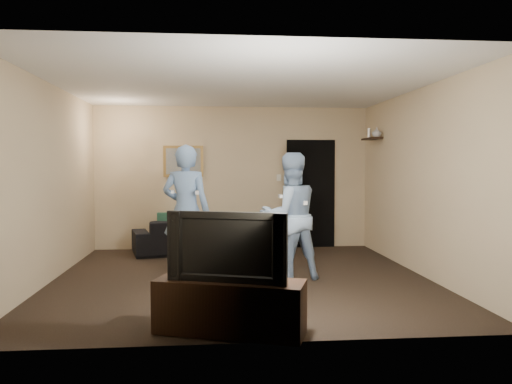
{
  "coord_description": "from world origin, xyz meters",
  "views": [
    {
      "loc": [
        -0.41,
        -6.68,
        1.52
      ],
      "look_at": [
        0.23,
        0.3,
        1.15
      ],
      "focal_mm": 35.0,
      "sensor_mm": 36.0,
      "label": 1
    }
  ],
  "objects": [
    {
      "name": "throw_pillow",
      "position": [
        -1.12,
        2.09,
        0.48
      ],
      "size": [
        0.44,
        0.15,
        0.44
      ],
      "primitive_type": "cube",
      "rotation": [
        0.0,
        0.0,
        0.01
      ],
      "color": "#1A4E3B",
      "rests_on": "sofa"
    },
    {
      "name": "painting_canvas",
      "position": [
        -0.9,
        2.45,
        1.6
      ],
      "size": [
        0.62,
        0.01,
        0.47
      ],
      "primitive_type": "cube",
      "color": "slate",
      "rests_on": "painting_frame"
    },
    {
      "name": "wii_player_right",
      "position": [
        0.65,
        -0.13,
        0.85
      ],
      "size": [
        0.95,
        0.81,
        1.69
      ],
      "color": "#8CA9CC",
      "rests_on": "ground"
    },
    {
      "name": "shelf_vase",
      "position": [
        2.39,
        1.55,
        2.09
      ],
      "size": [
        0.19,
        0.19,
        0.16
      ],
      "primitive_type": "imported",
      "rotation": [
        0.0,
        0.0,
        0.25
      ],
      "color": "#AAAAAE",
      "rests_on": "wall_shelf"
    },
    {
      "name": "wall_shelf",
      "position": [
        2.39,
        1.8,
        1.99
      ],
      "size": [
        0.2,
        0.6,
        0.03
      ],
      "primitive_type": "cube",
      "color": "black",
      "rests_on": "wall_right"
    },
    {
      "name": "wall_left",
      "position": [
        -2.5,
        0.0,
        1.3
      ],
      "size": [
        0.04,
        5.0,
        2.6
      ],
      "primitive_type": "cube",
      "color": "tan",
      "rests_on": "ground"
    },
    {
      "name": "tv_console",
      "position": [
        -0.24,
        -2.24,
        0.25
      ],
      "size": [
        1.41,
        0.84,
        0.48
      ],
      "primitive_type": "cube",
      "rotation": [
        0.0,
        0.0,
        -0.33
      ],
      "color": "black",
      "rests_on": "ground"
    },
    {
      "name": "ceiling",
      "position": [
        0.0,
        0.0,
        2.6
      ],
      "size": [
        5.0,
        5.0,
        0.04
      ],
      "primitive_type": "cube",
      "color": "silver",
      "rests_on": "wall_back"
    },
    {
      "name": "painting_frame",
      "position": [
        -0.9,
        2.48,
        1.6
      ],
      "size": [
        0.72,
        0.05,
        0.57
      ],
      "primitive_type": "cube",
      "color": "olive",
      "rests_on": "wall_back"
    },
    {
      "name": "sofa",
      "position": [
        -0.73,
        2.09,
        0.3
      ],
      "size": [
        2.16,
        1.24,
        0.59
      ],
      "primitive_type": "imported",
      "rotation": [
        0.0,
        0.0,
        3.38
      ],
      "color": "black",
      "rests_on": "ground"
    },
    {
      "name": "wii_player_left",
      "position": [
        -0.75,
        0.22,
        0.9
      ],
      "size": [
        0.74,
        0.57,
        1.81
      ],
      "color": "#6C8EBC",
      "rests_on": "ground"
    },
    {
      "name": "ground",
      "position": [
        0.0,
        0.0,
        0.0
      ],
      "size": [
        5.0,
        5.0,
        0.0
      ],
      "primitive_type": "plane",
      "color": "black",
      "rests_on": "ground"
    },
    {
      "name": "doorway",
      "position": [
        1.45,
        2.47,
        1.0
      ],
      "size": [
        0.9,
        0.06,
        2.0
      ],
      "primitive_type": "cube",
      "color": "black",
      "rests_on": "ground"
    },
    {
      "name": "shelf_figurine",
      "position": [
        2.39,
        1.96,
        2.09
      ],
      "size": [
        0.06,
        0.06,
        0.18
      ],
      "primitive_type": "cylinder",
      "color": "silver",
      "rests_on": "wall_shelf"
    },
    {
      "name": "light_switch",
      "position": [
        0.85,
        2.48,
        1.3
      ],
      "size": [
        0.08,
        0.02,
        0.12
      ],
      "primitive_type": "cube",
      "color": "silver",
      "rests_on": "wall_back"
    },
    {
      "name": "wall_back",
      "position": [
        0.0,
        2.5,
        1.3
      ],
      "size": [
        5.0,
        0.04,
        2.6
      ],
      "primitive_type": "cube",
      "color": "tan",
      "rests_on": "ground"
    },
    {
      "name": "wall_right",
      "position": [
        2.5,
        0.0,
        1.3
      ],
      "size": [
        0.04,
        5.0,
        2.6
      ],
      "primitive_type": "cube",
      "color": "tan",
      "rests_on": "ground"
    },
    {
      "name": "television",
      "position": [
        -0.24,
        -2.24,
        0.8
      ],
      "size": [
        1.08,
        0.48,
        0.63
      ],
      "primitive_type": "imported",
      "rotation": [
        0.0,
        0.0,
        -0.33
      ],
      "color": "black",
      "rests_on": "tv_console"
    },
    {
      "name": "wall_front",
      "position": [
        0.0,
        -2.5,
        1.3
      ],
      "size": [
        5.0,
        0.04,
        2.6
      ],
      "primitive_type": "cube",
      "color": "tan",
      "rests_on": "ground"
    }
  ]
}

